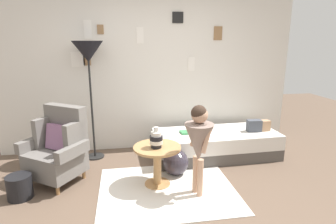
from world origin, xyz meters
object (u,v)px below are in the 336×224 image
at_px(person_child, 199,139).
at_px(vase_striped, 156,139).
at_px(magazine_basket, 20,187).
at_px(side_table, 157,157).
at_px(book_on_daybed, 188,132).
at_px(floor_lamp, 88,56).
at_px(armchair, 59,148).
at_px(demijohn_near, 176,162).
at_px(daybed, 215,144).

bearing_deg(person_child, vase_striped, 149.44).
bearing_deg(magazine_basket, side_table, 1.63).
bearing_deg(side_table, book_on_daybed, 53.65).
height_order(vase_striped, magazine_basket, vase_striped).
xyz_separation_m(person_child, magazine_basket, (-2.05, 0.26, -0.55)).
bearing_deg(vase_striped, book_on_daybed, 54.17).
distance_m(vase_striped, floor_lamp, 1.65).
distance_m(armchair, demijohn_near, 1.54).
height_order(side_table, demijohn_near, side_table).
distance_m(vase_striped, book_on_daybed, 1.02).
bearing_deg(armchair, daybed, 10.41).
relative_size(vase_striped, book_on_daybed, 1.18).
xyz_separation_m(side_table, book_on_daybed, (0.57, 0.77, 0.04)).
height_order(vase_striped, person_child, person_child).
bearing_deg(magazine_basket, vase_striped, 0.40).
bearing_deg(book_on_daybed, side_table, -126.35).
distance_m(side_table, book_on_daybed, 0.96).
distance_m(armchair, book_on_daybed, 1.85).
bearing_deg(person_child, armchair, 158.98).
distance_m(floor_lamp, magazine_basket, 1.93).
height_order(floor_lamp, magazine_basket, floor_lamp).
bearing_deg(person_child, demijohn_near, 106.31).
bearing_deg(magazine_basket, floor_lamp, 54.83).
distance_m(vase_striped, demijohn_near, 0.60).
xyz_separation_m(armchair, magazine_basket, (-0.38, -0.38, -0.30)).
bearing_deg(vase_striped, side_table, 67.41).
distance_m(person_child, demijohn_near, 0.77).
distance_m(vase_striped, person_child, 0.53).
relative_size(daybed, person_child, 1.76).
height_order(armchair, daybed, armchair).
xyz_separation_m(daybed, magazine_basket, (-2.62, -0.80, -0.06)).
height_order(daybed, demijohn_near, demijohn_near).
xyz_separation_m(side_table, person_child, (0.44, -0.30, 0.32)).
bearing_deg(vase_striped, demijohn_near, 42.97).
xyz_separation_m(book_on_daybed, demijohn_near, (-0.29, -0.53, -0.24)).
xyz_separation_m(side_table, demijohn_near, (0.28, 0.24, -0.19)).
xyz_separation_m(armchair, demijohn_near, (1.51, -0.10, -0.26)).
height_order(book_on_daybed, demijohn_near, demijohn_near).
xyz_separation_m(armchair, floor_lamp, (0.37, 0.68, 1.13)).
height_order(armchair, demijohn_near, armchair).
bearing_deg(daybed, floor_lamp, 171.86).
xyz_separation_m(floor_lamp, person_child, (1.30, -1.32, -0.87)).
distance_m(book_on_daybed, magazine_basket, 2.34).
xyz_separation_m(floor_lamp, magazine_basket, (-0.75, -1.07, -1.43)).
distance_m(armchair, daybed, 2.30).
distance_m(vase_striped, magazine_basket, 1.67).
distance_m(floor_lamp, demijohn_near, 1.96).
bearing_deg(armchair, book_on_daybed, 13.53).
distance_m(armchair, magazine_basket, 0.62).
bearing_deg(demijohn_near, person_child, -73.69).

